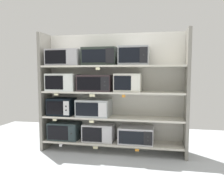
# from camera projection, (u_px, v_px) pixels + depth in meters

# --- Properties ---
(ground) EXTENTS (6.31, 6.00, 0.02)m
(ground) POSITION_uv_depth(u_px,v_px,m) (96.00, 177.00, 3.07)
(ground) COLOR #B2B7BC
(back_panel) EXTENTS (2.51, 0.04, 1.98)m
(back_panel) POSITION_uv_depth(u_px,v_px,m) (115.00, 92.00, 4.17)
(back_panel) COLOR beige
(back_panel) RESTS_ON ground
(upright_left) EXTENTS (0.05, 0.42, 1.98)m
(upright_left) POSITION_uv_depth(u_px,v_px,m) (45.00, 92.00, 4.18)
(upright_left) COLOR gray
(upright_left) RESTS_ON ground
(upright_right) EXTENTS (0.05, 0.42, 1.98)m
(upright_right) POSITION_uv_depth(u_px,v_px,m) (187.00, 94.00, 3.71)
(upright_right) COLOR gray
(upright_right) RESTS_ON ground
(shelf_0) EXTENTS (2.31, 0.42, 0.03)m
(shelf_0) POSITION_uv_depth(u_px,v_px,m) (112.00, 142.00, 4.03)
(shelf_0) COLOR beige
(shelf_0) RESTS_ON ground
(microwave_0) EXTENTS (0.51, 0.37, 0.29)m
(microwave_0) POSITION_uv_depth(u_px,v_px,m) (65.00, 131.00, 4.18)
(microwave_0) COLOR #273537
(microwave_0) RESTS_ON shelf_0
(microwave_1) EXTENTS (0.52, 0.33, 0.29)m
(microwave_1) POSITION_uv_depth(u_px,v_px,m) (99.00, 132.00, 4.05)
(microwave_1) COLOR silver
(microwave_1) RESTS_ON shelf_0
(microwave_2) EXTENTS (0.56, 0.39, 0.27)m
(microwave_2) POSITION_uv_depth(u_px,v_px,m) (136.00, 135.00, 3.93)
(microwave_2) COLOR #BCBAC1
(microwave_2) RESTS_ON shelf_0
(price_tag_0) EXTENTS (0.05, 0.00, 0.04)m
(price_tag_0) POSITION_uv_depth(u_px,v_px,m) (61.00, 145.00, 3.99)
(price_tag_0) COLOR white
(price_tag_1) EXTENTS (0.08, 0.00, 0.04)m
(price_tag_1) POSITION_uv_depth(u_px,v_px,m) (95.00, 148.00, 3.87)
(price_tag_1) COLOR beige
(price_tag_2) EXTENTS (0.06, 0.00, 0.04)m
(price_tag_2) POSITION_uv_depth(u_px,v_px,m) (137.00, 150.00, 3.74)
(price_tag_2) COLOR orange
(shelf_1) EXTENTS (2.31, 0.42, 0.03)m
(shelf_1) POSITION_uv_depth(u_px,v_px,m) (112.00, 118.00, 3.99)
(shelf_1) COLOR beige
(microwave_3) EXTENTS (0.42, 0.38, 0.29)m
(microwave_3) POSITION_uv_depth(u_px,v_px,m) (62.00, 107.00, 4.14)
(microwave_3) COLOR black
(microwave_3) RESTS_ON shelf_1
(microwave_4) EXTENTS (0.54, 0.42, 0.28)m
(microwave_4) POSITION_uv_depth(u_px,v_px,m) (94.00, 108.00, 4.03)
(microwave_4) COLOR #A0A6A8
(microwave_4) RESTS_ON shelf_1
(price_tag_3) EXTENTS (0.07, 0.00, 0.03)m
(price_tag_3) POSITION_uv_depth(u_px,v_px,m) (55.00, 120.00, 3.97)
(price_tag_3) COLOR beige
(price_tag_4) EXTENTS (0.08, 0.00, 0.04)m
(price_tag_4) POSITION_uv_depth(u_px,v_px,m) (91.00, 122.00, 3.84)
(price_tag_4) COLOR beige
(shelf_2) EXTENTS (2.31, 0.42, 0.03)m
(shelf_2) POSITION_uv_depth(u_px,v_px,m) (112.00, 92.00, 3.94)
(shelf_2) COLOR beige
(microwave_5) EXTENTS (0.49, 0.43, 0.29)m
(microwave_5) POSITION_uv_depth(u_px,v_px,m) (63.00, 82.00, 4.10)
(microwave_5) COLOR silver
(microwave_5) RESTS_ON shelf_2
(microwave_6) EXTENTS (0.55, 0.41, 0.26)m
(microwave_6) POSITION_uv_depth(u_px,v_px,m) (96.00, 83.00, 3.98)
(microwave_6) COLOR #35282B
(microwave_6) RESTS_ON shelf_2
(microwave_7) EXTENTS (0.42, 0.35, 0.29)m
(microwave_7) POSITION_uv_depth(u_px,v_px,m) (128.00, 83.00, 3.87)
(microwave_7) COLOR silver
(microwave_7) RESTS_ON shelf_2
(price_tag_5) EXTENTS (0.08, 0.00, 0.03)m
(price_tag_5) POSITION_uv_depth(u_px,v_px,m) (56.00, 94.00, 3.92)
(price_tag_5) COLOR beige
(price_tag_6) EXTENTS (0.09, 0.00, 0.04)m
(price_tag_6) POSITION_uv_depth(u_px,v_px,m) (92.00, 95.00, 3.80)
(price_tag_6) COLOR beige
(price_tag_7) EXTENTS (0.05, 0.00, 0.04)m
(price_tag_7) POSITION_uv_depth(u_px,v_px,m) (124.00, 96.00, 3.70)
(price_tag_7) COLOR orange
(shelf_3) EXTENTS (2.31, 0.42, 0.03)m
(shelf_3) POSITION_uv_depth(u_px,v_px,m) (112.00, 66.00, 3.90)
(shelf_3) COLOR beige
(microwave_8) EXTENTS (0.57, 0.40, 0.27)m
(microwave_8) POSITION_uv_depth(u_px,v_px,m) (65.00, 58.00, 4.05)
(microwave_8) COLOR #A5A3A6
(microwave_8) RESTS_ON shelf_3
(microwave_9) EXTENTS (0.56, 0.33, 0.29)m
(microwave_9) POSITION_uv_depth(u_px,v_px,m) (100.00, 57.00, 3.92)
(microwave_9) COLOR #29322B
(microwave_9) RESTS_ON shelf_3
(microwave_10) EXTENTS (0.47, 0.38, 0.29)m
(microwave_10) POSITION_uv_depth(u_px,v_px,m) (134.00, 56.00, 3.81)
(microwave_10) COLOR #999DA1
(microwave_10) RESTS_ON shelf_3
(price_tag_8) EXTENTS (0.07, 0.00, 0.04)m
(price_tag_8) POSITION_uv_depth(u_px,v_px,m) (98.00, 69.00, 3.74)
(price_tag_8) COLOR beige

